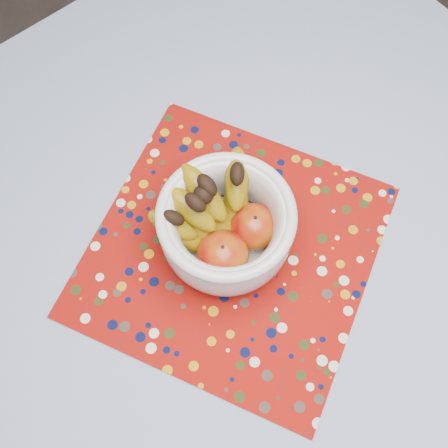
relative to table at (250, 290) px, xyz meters
name	(u,v)px	position (x,y,z in m)	size (l,w,h in m)	color
table	(250,290)	(0.00, 0.00, 0.00)	(1.20, 1.20, 0.75)	brown
tablecloth	(253,276)	(0.00, 0.00, 0.08)	(1.32, 1.32, 0.01)	slate
placemat	(232,250)	(0.00, 0.05, 0.09)	(0.43, 0.43, 0.00)	maroon
fruit_bowl	(221,222)	(0.00, 0.08, 0.16)	(0.25, 0.21, 0.16)	silver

